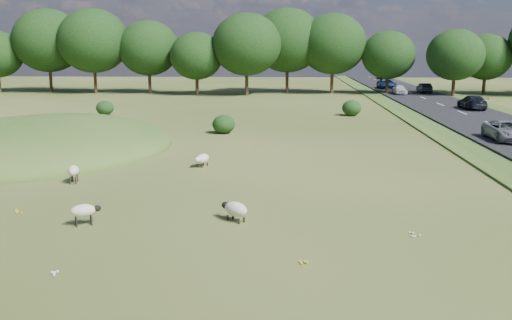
{
  "coord_description": "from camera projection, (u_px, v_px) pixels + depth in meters",
  "views": [
    {
      "loc": [
        3.57,
        -22.98,
        6.38
      ],
      "look_at": [
        2.0,
        4.0,
        1.0
      ],
      "focal_mm": 40.0,
      "sensor_mm": 36.0,
      "label": 1
    }
  ],
  "objects": [
    {
      "name": "shrubs",
      "position": [
        237.0,
        112.0,
        50.19
      ],
      "size": [
        25.1,
        13.52,
        1.48
      ],
      "color": "black",
      "rests_on": "ground"
    },
    {
      "name": "sheep_1",
      "position": [
        73.0,
        171.0,
        27.08
      ],
      "size": [
        0.71,
        1.22,
        0.85
      ],
      "rotation": [
        0.0,
        0.0,
        1.78
      ],
      "color": "beige",
      "rests_on": "ground"
    },
    {
      "name": "car_0",
      "position": [
        472.0,
        102.0,
        57.01
      ],
      "size": [
        1.92,
        4.73,
        1.37
      ],
      "primitive_type": "imported",
      "rotation": [
        0.0,
        0.0,
        3.14
      ],
      "color": "black",
      "rests_on": "road"
    },
    {
      "name": "car_2",
      "position": [
        424.0,
        88.0,
        77.36
      ],
      "size": [
        1.36,
        3.9,
        1.29
      ],
      "primitive_type": "imported",
      "rotation": [
        0.0,
        0.0,
        3.14
      ],
      "color": "black",
      "rests_on": "road"
    },
    {
      "name": "sheep_0",
      "position": [
        84.0,
        211.0,
        20.61
      ],
      "size": [
        1.13,
        0.83,
        0.79
      ],
      "rotation": [
        0.0,
        0.0,
        0.45
      ],
      "color": "beige",
      "rests_on": "ground"
    },
    {
      "name": "car_1",
      "position": [
        400.0,
        89.0,
        74.86
      ],
      "size": [
        1.51,
        3.76,
        1.28
      ],
      "primitive_type": "imported",
      "color": "white",
      "rests_on": "road"
    },
    {
      "name": "car_5",
      "position": [
        387.0,
        84.0,
        85.17
      ],
      "size": [
        2.34,
        5.08,
        1.41
      ],
      "primitive_type": "imported",
      "color": "navy",
      "rests_on": "road"
    },
    {
      "name": "road",
      "position": [
        468.0,
        116.0,
        52.16
      ],
      "size": [
        8.0,
        150.0,
        0.25
      ],
      "primitive_type": "cube",
      "color": "black",
      "rests_on": "ground"
    },
    {
      "name": "sheep_3",
      "position": [
        235.0,
        209.0,
        21.14
      ],
      "size": [
        1.22,
        1.15,
        0.74
      ],
      "rotation": [
        0.0,
        0.0,
        2.41
      ],
      "color": "beige",
      "rests_on": "ground"
    },
    {
      "name": "treeline",
      "position": [
        255.0,
        45.0,
        77.0
      ],
      "size": [
        96.28,
        14.66,
        11.7
      ],
      "color": "black",
      "rests_on": "ground"
    },
    {
      "name": "ground",
      "position": [
        242.0,
        132.0,
        43.53
      ],
      "size": [
        160.0,
        160.0,
        0.0
      ],
      "primitive_type": "plane",
      "color": "#2F4816",
      "rests_on": "ground"
    },
    {
      "name": "mound",
      "position": [
        45.0,
        148.0,
        36.38
      ],
      "size": [
        16.0,
        20.0,
        4.0
      ],
      "primitive_type": "ellipsoid",
      "color": "#33561E",
      "rests_on": "ground"
    },
    {
      "name": "sheep_2",
      "position": [
        202.0,
        159.0,
        30.73
      ],
      "size": [
        0.88,
        1.28,
        0.71
      ],
      "rotation": [
        0.0,
        0.0,
        4.32
      ],
      "color": "beige",
      "rests_on": "ground"
    },
    {
      "name": "car_3",
      "position": [
        507.0,
        131.0,
        37.91
      ],
      "size": [
        2.14,
        4.65,
        1.29
      ],
      "primitive_type": "imported",
      "color": "#93969A",
      "rests_on": "road"
    },
    {
      "name": "car_7",
      "position": [
        384.0,
        75.0,
        110.72
      ],
      "size": [
        2.03,
        4.98,
        1.45
      ],
      "primitive_type": "imported",
      "rotation": [
        0.0,
        0.0,
        3.14
      ],
      "color": "black",
      "rests_on": "road"
    }
  ]
}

